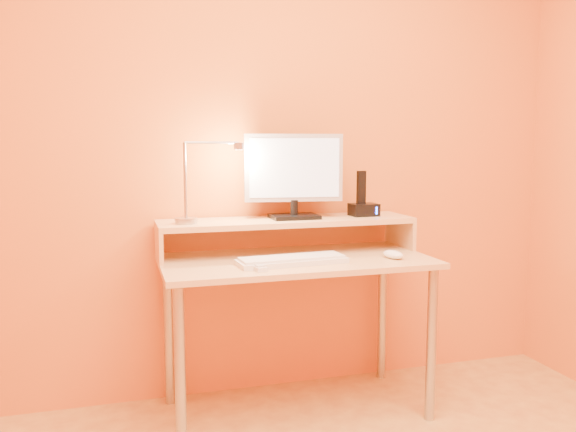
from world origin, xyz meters
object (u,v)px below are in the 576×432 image
object	(u,v)px
mouse	(393,254)
remote_control	(255,266)
monitor_panel	(294,168)
keyboard	(292,261)
phone_dock	(364,210)
lamp_base	(186,221)

from	to	relation	value
mouse	remote_control	xyz separation A→B (m)	(-0.64, -0.03, -0.01)
monitor_panel	remote_control	distance (m)	0.57
keyboard	mouse	world-z (taller)	mouse
phone_dock	remote_control	xyz separation A→B (m)	(-0.62, -0.31, -0.18)
lamp_base	remote_control	distance (m)	0.41
lamp_base	keyboard	distance (m)	0.51
monitor_panel	phone_dock	size ratio (longest dim) A/B	3.56
keyboard	mouse	bearing A→B (deg)	-6.82
monitor_panel	remote_control	world-z (taller)	monitor_panel
monitor_panel	keyboard	size ratio (longest dim) A/B	0.98
monitor_panel	lamp_base	bearing A→B (deg)	-167.83
monitor_panel	mouse	distance (m)	0.61
keyboard	monitor_panel	bearing A→B (deg)	67.30
keyboard	remote_control	bearing A→B (deg)	-168.73
lamp_base	keyboard	xyz separation A→B (m)	(0.42, -0.23, -0.16)
monitor_panel	mouse	bearing A→B (deg)	-30.02
phone_dock	mouse	distance (m)	0.33
mouse	remote_control	world-z (taller)	mouse
mouse	keyboard	bearing A→B (deg)	160.06
phone_dock	keyboard	size ratio (longest dim) A/B	0.28
monitor_panel	phone_dock	bearing A→B (deg)	6.07
monitor_panel	lamp_base	size ratio (longest dim) A/B	4.63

